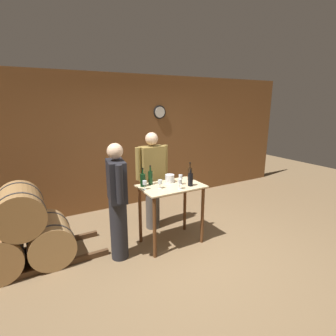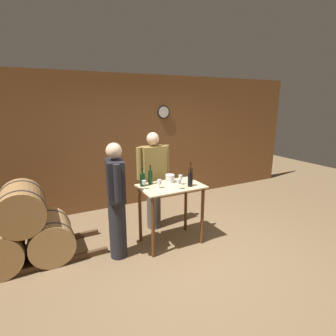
{
  "view_description": "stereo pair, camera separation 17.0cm",
  "coord_description": "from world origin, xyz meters",
  "px_view_note": "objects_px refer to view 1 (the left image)",
  "views": [
    {
      "loc": [
        -1.95,
        -2.61,
        2.16
      ],
      "look_at": [
        -0.05,
        0.72,
        1.19
      ],
      "focal_mm": 28.0,
      "sensor_mm": 36.0,
      "label": 1
    },
    {
      "loc": [
        -1.81,
        -2.69,
        2.16
      ],
      "look_at": [
        -0.05,
        0.72,
        1.19
      ],
      "focal_mm": 28.0,
      "sensor_mm": 36.0,
      "label": 2
    }
  ],
  "objects_px": {
    "wine_glass_near_center": "(160,182)",
    "wine_bottle_center": "(190,179)",
    "wine_bottle_right": "(190,173)",
    "wine_glass_far_side": "(181,177)",
    "wine_bottle_left": "(150,177)",
    "wine_glass_near_left": "(145,183)",
    "wine_bottle_far_left": "(143,180)",
    "wine_glass_near_right": "(180,182)",
    "person_host": "(152,179)",
    "person_visitor_with_scarf": "(117,200)",
    "ice_bucket": "(170,178)"
  },
  "relations": [
    {
      "from": "wine_glass_near_center",
      "to": "ice_bucket",
      "type": "height_order",
      "value": "wine_glass_near_center"
    },
    {
      "from": "wine_glass_near_center",
      "to": "wine_bottle_right",
      "type": "bearing_deg",
      "value": 12.56
    },
    {
      "from": "wine_bottle_left",
      "to": "person_host",
      "type": "height_order",
      "value": "person_host"
    },
    {
      "from": "wine_bottle_left",
      "to": "wine_glass_near_right",
      "type": "distance_m",
      "value": 0.49
    },
    {
      "from": "wine_bottle_left",
      "to": "wine_glass_far_side",
      "type": "xyz_separation_m",
      "value": [
        0.4,
        -0.23,
        -0.0
      ]
    },
    {
      "from": "wine_glass_near_left",
      "to": "wine_glass_near_right",
      "type": "height_order",
      "value": "wine_glass_near_right"
    },
    {
      "from": "wine_glass_near_left",
      "to": "wine_glass_far_side",
      "type": "relative_size",
      "value": 0.86
    },
    {
      "from": "wine_glass_near_center",
      "to": "wine_bottle_left",
      "type": "bearing_deg",
      "value": 99.51
    },
    {
      "from": "wine_bottle_left",
      "to": "wine_glass_near_left",
      "type": "relative_size",
      "value": 2.31
    },
    {
      "from": "wine_glass_near_left",
      "to": "wine_glass_near_center",
      "type": "bearing_deg",
      "value": -17.02
    },
    {
      "from": "wine_bottle_center",
      "to": "wine_glass_near_right",
      "type": "height_order",
      "value": "wine_bottle_center"
    },
    {
      "from": "wine_glass_near_left",
      "to": "person_host",
      "type": "xyz_separation_m",
      "value": [
        0.4,
        0.56,
        -0.14
      ]
    },
    {
      "from": "wine_glass_near_center",
      "to": "ice_bucket",
      "type": "bearing_deg",
      "value": 35.2
    },
    {
      "from": "wine_glass_near_right",
      "to": "person_visitor_with_scarf",
      "type": "bearing_deg",
      "value": 167.11
    },
    {
      "from": "wine_bottle_left",
      "to": "person_host",
      "type": "relative_size",
      "value": 0.18
    },
    {
      "from": "wine_glass_far_side",
      "to": "person_visitor_with_scarf",
      "type": "relative_size",
      "value": 0.09
    },
    {
      "from": "wine_bottle_far_left",
      "to": "wine_glass_near_left",
      "type": "bearing_deg",
      "value": -104.25
    },
    {
      "from": "wine_glass_near_left",
      "to": "wine_bottle_left",
      "type": "bearing_deg",
      "value": 44.22
    },
    {
      "from": "wine_glass_near_center",
      "to": "ice_bucket",
      "type": "xyz_separation_m",
      "value": [
        0.27,
        0.19,
        -0.03
      ]
    },
    {
      "from": "wine_bottle_left",
      "to": "person_host",
      "type": "distance_m",
      "value": 0.48
    },
    {
      "from": "wine_bottle_right",
      "to": "ice_bucket",
      "type": "relative_size",
      "value": 2.05
    },
    {
      "from": "wine_bottle_far_left",
      "to": "wine_bottle_left",
      "type": "height_order",
      "value": "wine_bottle_left"
    },
    {
      "from": "wine_bottle_far_left",
      "to": "wine_glass_far_side",
      "type": "relative_size",
      "value": 1.88
    },
    {
      "from": "wine_bottle_left",
      "to": "wine_bottle_far_left",
      "type": "bearing_deg",
      "value": -167.72
    },
    {
      "from": "wine_bottle_left",
      "to": "ice_bucket",
      "type": "relative_size",
      "value": 2.11
    },
    {
      "from": "wine_glass_far_side",
      "to": "person_host",
      "type": "bearing_deg",
      "value": 105.53
    },
    {
      "from": "person_host",
      "to": "ice_bucket",
      "type": "bearing_deg",
      "value": -78.22
    },
    {
      "from": "wine_bottle_center",
      "to": "ice_bucket",
      "type": "relative_size",
      "value": 1.86
    },
    {
      "from": "wine_bottle_left",
      "to": "wine_glass_far_side",
      "type": "relative_size",
      "value": 1.99
    },
    {
      "from": "wine_glass_near_center",
      "to": "person_host",
      "type": "relative_size",
      "value": 0.08
    },
    {
      "from": "wine_bottle_far_left",
      "to": "wine_bottle_left",
      "type": "xyz_separation_m",
      "value": [
        0.14,
        0.03,
        0.01
      ]
    },
    {
      "from": "wine_glass_near_right",
      "to": "ice_bucket",
      "type": "height_order",
      "value": "wine_glass_near_right"
    },
    {
      "from": "person_host",
      "to": "person_visitor_with_scarf",
      "type": "xyz_separation_m",
      "value": [
        -0.82,
        -0.6,
        -0.02
      ]
    },
    {
      "from": "wine_bottle_right",
      "to": "wine_glass_far_side",
      "type": "height_order",
      "value": "wine_bottle_right"
    },
    {
      "from": "wine_glass_near_left",
      "to": "wine_bottle_far_left",
      "type": "bearing_deg",
      "value": 75.75
    },
    {
      "from": "wine_glass_near_center",
      "to": "person_host",
      "type": "height_order",
      "value": "person_host"
    },
    {
      "from": "wine_bottle_right",
      "to": "wine_glass_far_side",
      "type": "distance_m",
      "value": 0.29
    },
    {
      "from": "person_host",
      "to": "person_visitor_with_scarf",
      "type": "height_order",
      "value": "person_host"
    },
    {
      "from": "wine_bottle_far_left",
      "to": "wine_bottle_center",
      "type": "distance_m",
      "value": 0.71
    },
    {
      "from": "wine_bottle_far_left",
      "to": "wine_bottle_center",
      "type": "xyz_separation_m",
      "value": [
        0.62,
        -0.33,
        -0.0
      ]
    },
    {
      "from": "wine_bottle_center",
      "to": "wine_glass_near_right",
      "type": "xyz_separation_m",
      "value": [
        -0.21,
        -0.04,
        0.01
      ]
    },
    {
      "from": "wine_glass_near_center",
      "to": "wine_bottle_center",
      "type": "bearing_deg",
      "value": -15.76
    },
    {
      "from": "wine_bottle_left",
      "to": "wine_bottle_center",
      "type": "xyz_separation_m",
      "value": [
        0.48,
        -0.36,
        -0.01
      ]
    },
    {
      "from": "person_visitor_with_scarf",
      "to": "wine_glass_near_right",
      "type": "bearing_deg",
      "value": -12.89
    },
    {
      "from": "wine_glass_near_left",
      "to": "person_visitor_with_scarf",
      "type": "relative_size",
      "value": 0.08
    },
    {
      "from": "wine_bottle_right",
      "to": "person_visitor_with_scarf",
      "type": "bearing_deg",
      "value": -175.13
    },
    {
      "from": "wine_glass_near_left",
      "to": "wine_glass_far_side",
      "type": "distance_m",
      "value": 0.57
    },
    {
      "from": "wine_bottle_center",
      "to": "ice_bucket",
      "type": "distance_m",
      "value": 0.36
    },
    {
      "from": "wine_bottle_far_left",
      "to": "wine_glass_far_side",
      "type": "bearing_deg",
      "value": -20.3
    },
    {
      "from": "wine_glass_near_right",
      "to": "ice_bucket",
      "type": "xyz_separation_m",
      "value": [
        0.04,
        0.36,
        -0.05
      ]
    }
  ]
}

